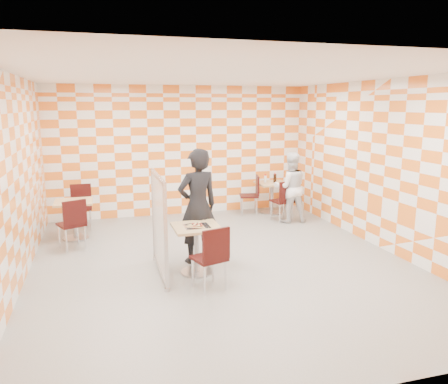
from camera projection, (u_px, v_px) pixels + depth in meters
name	position (u px, v px, depth m)	size (l,w,h in m)	color
room_shell	(213.00, 168.00, 7.39)	(7.00, 7.00, 7.00)	gray
main_table	(197.00, 241.00, 6.66)	(0.70, 0.70, 0.75)	tan
second_table	(272.00, 193.00, 10.38)	(0.70, 0.70, 0.75)	tan
empty_table	(74.00, 213.00, 8.39)	(0.70, 0.70, 0.75)	tan
chair_main_front	(212.00, 254.00, 6.00)	(0.53, 0.53, 0.92)	black
chair_second_front	(285.00, 198.00, 9.62)	(0.49, 0.50, 0.92)	black
chair_second_side	(253.00, 192.00, 10.28)	(0.52, 0.51, 0.92)	black
chair_empty_near	(73.00, 220.00, 7.73)	(0.56, 0.56, 0.92)	black
chair_empty_far	(81.00, 203.00, 9.13)	(0.42, 0.43, 0.92)	black
partition	(159.00, 225.00, 6.54)	(0.08, 1.38, 1.55)	white
man_dark	(198.00, 206.00, 7.08)	(0.69, 0.45, 1.88)	black
man_white	(290.00, 187.00, 9.59)	(0.75, 0.59, 1.55)	white
pizza_on_foil	(197.00, 225.00, 6.60)	(0.40, 0.40, 0.04)	silver
sport_bottle	(265.00, 179.00, 10.35)	(0.06, 0.06, 0.20)	white
soda_bottle	(275.00, 178.00, 10.33)	(0.07, 0.07, 0.23)	black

